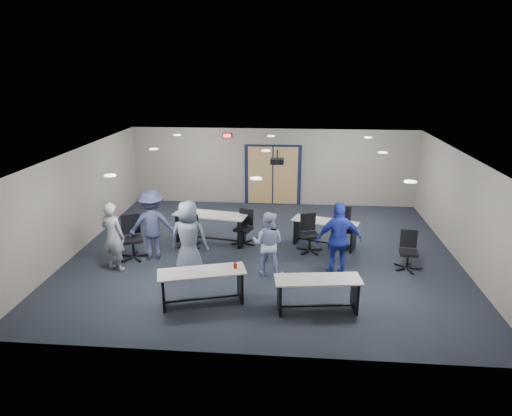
# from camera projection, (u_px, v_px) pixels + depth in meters

# --- Properties ---
(floor) EXTENTS (10.00, 10.00, 0.00)m
(floor) POSITION_uv_depth(u_px,v_px,m) (264.00, 253.00, 12.24)
(floor) COLOR black
(floor) RESTS_ON ground
(back_wall) EXTENTS (10.00, 0.04, 2.70)m
(back_wall) POSITION_uv_depth(u_px,v_px,m) (273.00, 167.00, 16.10)
(back_wall) COLOR gray
(back_wall) RESTS_ON floor
(front_wall) EXTENTS (10.00, 0.04, 2.70)m
(front_wall) POSITION_uv_depth(u_px,v_px,m) (246.00, 285.00, 7.56)
(front_wall) COLOR gray
(front_wall) RESTS_ON floor
(left_wall) EXTENTS (0.04, 9.00, 2.70)m
(left_wall) POSITION_uv_depth(u_px,v_px,m) (79.00, 200.00, 12.24)
(left_wall) COLOR gray
(left_wall) RESTS_ON floor
(right_wall) EXTENTS (0.04, 9.00, 2.70)m
(right_wall) POSITION_uv_depth(u_px,v_px,m) (463.00, 210.00, 11.42)
(right_wall) COLOR gray
(right_wall) RESTS_ON floor
(ceiling) EXTENTS (10.00, 9.00, 0.04)m
(ceiling) POSITION_uv_depth(u_px,v_px,m) (265.00, 153.00, 11.42)
(ceiling) COLOR silver
(ceiling) RESTS_ON back_wall
(double_door) EXTENTS (2.00, 0.07, 2.20)m
(double_door) POSITION_uv_depth(u_px,v_px,m) (273.00, 175.00, 16.16)
(double_door) COLOR black
(double_door) RESTS_ON back_wall
(exit_sign) EXTENTS (0.32, 0.07, 0.18)m
(exit_sign) POSITION_uv_depth(u_px,v_px,m) (227.00, 135.00, 15.84)
(exit_sign) COLOR black
(exit_sign) RESTS_ON back_wall
(ceiling_projector) EXTENTS (0.35, 0.32, 0.37)m
(ceiling_projector) POSITION_uv_depth(u_px,v_px,m) (277.00, 161.00, 11.96)
(ceiling_projector) COLOR black
(ceiling_projector) RESTS_ON ceiling
(ceiling_can_lights) EXTENTS (6.24, 5.74, 0.02)m
(ceiling_can_lights) POSITION_uv_depth(u_px,v_px,m) (265.00, 153.00, 11.67)
(ceiling_can_lights) COLOR white
(ceiling_can_lights) RESTS_ON ceiling
(table_front_left) EXTENTS (1.91, 1.10, 0.86)m
(table_front_left) POSITION_uv_depth(u_px,v_px,m) (202.00, 281.00, 9.54)
(table_front_left) COLOR beige
(table_front_left) RESTS_ON floor
(table_front_right) EXTENTS (1.81, 0.80, 0.71)m
(table_front_right) POSITION_uv_depth(u_px,v_px,m) (317.00, 289.00, 9.26)
(table_front_right) COLOR beige
(table_front_right) RESTS_ON floor
(table_back_left) EXTENTS (2.14, 1.05, 0.83)m
(table_back_left) POSITION_uv_depth(u_px,v_px,m) (211.00, 223.00, 12.81)
(table_back_left) COLOR beige
(table_back_left) RESTS_ON floor
(table_back_right) EXTENTS (1.89, 1.15, 1.00)m
(table_back_right) POSITION_uv_depth(u_px,v_px,m) (325.00, 229.00, 12.56)
(table_back_right) COLOR beige
(table_back_right) RESTS_ON floor
(chair_back_a) EXTENTS (0.75, 0.75, 0.93)m
(chair_back_a) POSITION_uv_depth(u_px,v_px,m) (189.00, 232.00, 12.43)
(chair_back_a) COLOR black
(chair_back_a) RESTS_ON floor
(chair_back_b) EXTENTS (0.79, 0.79, 0.99)m
(chair_back_b) POSITION_uv_depth(u_px,v_px,m) (243.00, 228.00, 12.64)
(chair_back_b) COLOR black
(chair_back_b) RESTS_ON floor
(chair_back_c) EXTENTS (0.79, 0.79, 1.02)m
(chair_back_c) POSITION_uv_depth(u_px,v_px,m) (310.00, 234.00, 12.16)
(chair_back_c) COLOR black
(chair_back_c) RESTS_ON floor
(chair_back_d) EXTENTS (0.74, 0.74, 1.09)m
(chair_back_d) POSITION_uv_depth(u_px,v_px,m) (342.00, 228.00, 12.51)
(chair_back_d) COLOR black
(chair_back_d) RESTS_ON floor
(chair_loose_left) EXTENTS (0.94, 0.94, 1.12)m
(chair_loose_left) POSITION_uv_depth(u_px,v_px,m) (132.00, 238.00, 11.74)
(chair_loose_left) COLOR black
(chair_loose_left) RESTS_ON floor
(chair_loose_right) EXTENTS (0.67, 0.67, 0.96)m
(chair_loose_right) POSITION_uv_depth(u_px,v_px,m) (409.00, 251.00, 11.11)
(chair_loose_right) COLOR black
(chair_loose_right) RESTS_ON floor
(person_gray) EXTENTS (0.72, 0.59, 1.72)m
(person_gray) POSITION_uv_depth(u_px,v_px,m) (113.00, 237.00, 11.01)
(person_gray) COLOR #949BA2
(person_gray) RESTS_ON floor
(person_plaid) EXTENTS (0.92, 0.62, 1.83)m
(person_plaid) POSITION_uv_depth(u_px,v_px,m) (189.00, 238.00, 10.74)
(person_plaid) COLOR slate
(person_plaid) RESTS_ON floor
(person_lightblue) EXTENTS (0.88, 0.75, 1.58)m
(person_lightblue) POSITION_uv_depth(u_px,v_px,m) (268.00, 244.00, 10.76)
(person_lightblue) COLOR #B6C5F0
(person_lightblue) RESTS_ON floor
(person_navy) EXTENTS (1.12, 0.58, 1.83)m
(person_navy) POSITION_uv_depth(u_px,v_px,m) (339.00, 240.00, 10.64)
(person_navy) COLOR #1C2B9E
(person_navy) RESTS_ON floor
(person_back) EXTENTS (1.33, 0.99, 1.82)m
(person_back) POSITION_uv_depth(u_px,v_px,m) (152.00, 224.00, 11.69)
(person_back) COLOR navy
(person_back) RESTS_ON floor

